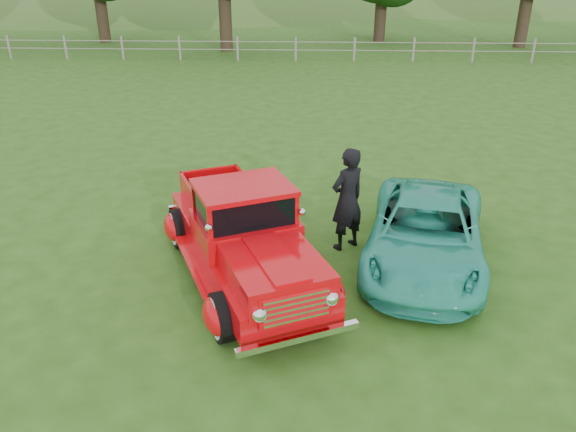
{
  "coord_description": "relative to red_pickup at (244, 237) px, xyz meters",
  "views": [
    {
      "loc": [
        0.85,
        -7.61,
        5.22
      ],
      "look_at": [
        0.48,
        1.2,
        1.02
      ],
      "focal_mm": 35.0,
      "sensor_mm": 36.0,
      "label": 1
    }
  ],
  "objects": [
    {
      "name": "distant_hills",
      "position": [
        -3.83,
        58.66,
        -5.34
      ],
      "size": [
        116.0,
        60.0,
        18.0
      ],
      "color": "#396224",
      "rests_on": "ground"
    },
    {
      "name": "teal_sedan",
      "position": [
        3.2,
        0.66,
        -0.19
      ],
      "size": [
        2.9,
        4.7,
        1.22
      ],
      "primitive_type": "imported",
      "rotation": [
        0.0,
        0.0,
        -0.21
      ],
      "color": "teal",
      "rests_on": "ground"
    },
    {
      "name": "red_pickup",
      "position": [
        0.0,
        0.0,
        0.0
      ],
      "size": [
        3.64,
        5.26,
        1.78
      ],
      "rotation": [
        0.0,
        0.0,
        0.42
      ],
      "color": "black",
      "rests_on": "ground"
    },
    {
      "name": "fence_line",
      "position": [
        0.25,
        21.2,
        -0.19
      ],
      "size": [
        48.0,
        0.12,
        1.2
      ],
      "color": "gray",
      "rests_on": "ground"
    },
    {
      "name": "ground",
      "position": [
        0.25,
        -0.8,
        -0.8
      ],
      "size": [
        140.0,
        140.0,
        0.0
      ],
      "primitive_type": "plane",
      "color": "#294C14",
      "rests_on": "ground"
    },
    {
      "name": "man",
      "position": [
        1.8,
        1.2,
        0.21
      ],
      "size": [
        0.87,
        0.83,
        2.01
      ],
      "primitive_type": "imported",
      "rotation": [
        0.0,
        0.0,
        3.8
      ],
      "color": "black",
      "rests_on": "ground"
    }
  ]
}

